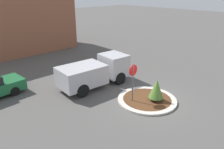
# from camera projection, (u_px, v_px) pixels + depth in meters

# --- Properties ---
(ground_plane) EXTENTS (120.00, 120.00, 0.00)m
(ground_plane) POSITION_uv_depth(u_px,v_px,m) (147.00, 100.00, 13.99)
(ground_plane) COLOR #514F4C
(traffic_island) EXTENTS (3.75, 3.75, 0.12)m
(traffic_island) POSITION_uv_depth(u_px,v_px,m) (147.00, 100.00, 13.97)
(traffic_island) COLOR #BCB7AD
(traffic_island) RESTS_ON ground_plane
(stop_sign) EXTENTS (0.70, 0.07, 2.53)m
(stop_sign) POSITION_uv_depth(u_px,v_px,m) (133.00, 77.00, 13.13)
(stop_sign) COLOR #4C4C51
(stop_sign) RESTS_ON ground_plane
(island_shrub) EXTENTS (0.91, 0.91, 1.40)m
(island_shrub) POSITION_uv_depth(u_px,v_px,m) (156.00, 89.00, 13.48)
(island_shrub) COLOR brown
(island_shrub) RESTS_ON traffic_island
(utility_truck) EXTENTS (5.41, 2.44, 2.06)m
(utility_truck) POSITION_uv_depth(u_px,v_px,m) (95.00, 72.00, 15.70)
(utility_truck) COLOR #B2B2B7
(utility_truck) RESTS_ON ground_plane
(storefront_building) EXTENTS (13.52, 6.07, 7.63)m
(storefront_building) POSITION_uv_depth(u_px,v_px,m) (6.00, 17.00, 23.09)
(storefront_building) COLOR #93563D
(storefront_building) RESTS_ON ground_plane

